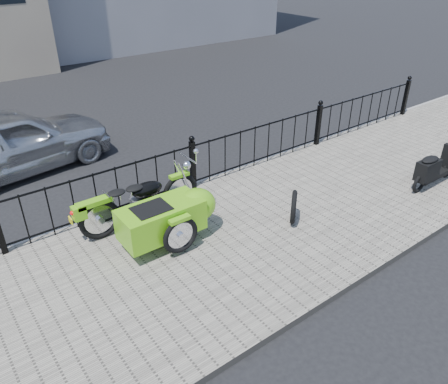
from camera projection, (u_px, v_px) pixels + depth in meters
ground at (234, 221)px, 7.75m from camera, size 120.00×120.00×0.00m
sidewalk at (252, 231)px, 7.37m from camera, size 30.00×3.80×0.12m
curb at (190, 187)px, 8.72m from camera, size 30.00×0.10×0.12m
iron_fence at (193, 166)px, 8.36m from camera, size 14.11×0.11×1.08m
motorcycle_sidecar at (167, 212)px, 6.92m from camera, size 2.28×1.48×0.98m
scooter at (434, 169)px, 8.45m from camera, size 1.42×0.41×0.96m
spare_tire at (294, 207)px, 7.38m from camera, size 0.49×0.46×0.59m
sedan_car at (12, 142)px, 9.10m from camera, size 4.24×2.20×1.38m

